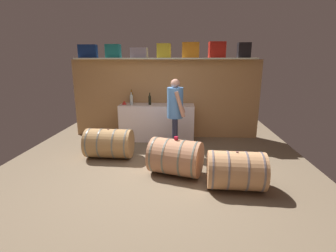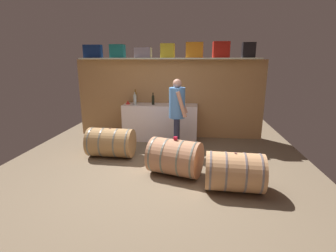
{
  "view_description": "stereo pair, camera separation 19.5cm",
  "coord_description": "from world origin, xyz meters",
  "px_view_note": "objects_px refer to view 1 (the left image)",
  "views": [
    {
      "loc": [
        0.48,
        -3.78,
        1.9
      ],
      "look_at": [
        0.2,
        0.45,
        0.8
      ],
      "focal_mm": 26.83,
      "sensor_mm": 36.0,
      "label": 1
    },
    {
      "loc": [
        0.68,
        -3.77,
        1.9
      ],
      "look_at": [
        0.2,
        0.45,
        0.8
      ],
      "focal_mm": 26.83,
      "sensor_mm": 36.0,
      "label": 2
    }
  ],
  "objects_px": {
    "toolcase_grey": "(139,53)",
    "wine_bottle_dark": "(150,100)",
    "wine_barrel_near": "(176,157)",
    "work_cabinet": "(157,122)",
    "wine_bottle_amber": "(132,98)",
    "toolcase_red": "(217,50)",
    "toolcase_black": "(244,50)",
    "tasting_cup": "(176,138)",
    "red_funnel": "(124,103)",
    "wine_barrel_far": "(109,143)",
    "toolcase_teal": "(113,51)",
    "toolcase_yellow": "(164,51)",
    "toolcase_orange": "(191,50)",
    "wine_barrel_flank": "(236,171)",
    "wine_bottle_clear": "(131,99)",
    "toolcase_navy": "(88,51)",
    "winemaker_pouring": "(175,108)",
    "wine_glass": "(176,101)"
  },
  "relations": [
    {
      "from": "wine_glass",
      "to": "tasting_cup",
      "type": "xyz_separation_m",
      "value": [
        0.06,
        -1.8,
        -0.34
      ]
    },
    {
      "from": "work_cabinet",
      "to": "red_funnel",
      "type": "height_order",
      "value": "red_funnel"
    },
    {
      "from": "toolcase_grey",
      "to": "toolcase_red",
      "type": "distance_m",
      "value": 1.82
    },
    {
      "from": "toolcase_grey",
      "to": "toolcase_yellow",
      "type": "relative_size",
      "value": 1.2
    },
    {
      "from": "toolcase_black",
      "to": "wine_bottle_dark",
      "type": "bearing_deg",
      "value": -173.52
    },
    {
      "from": "wine_barrel_near",
      "to": "toolcase_yellow",
      "type": "bearing_deg",
      "value": 116.85
    },
    {
      "from": "toolcase_yellow",
      "to": "toolcase_orange",
      "type": "bearing_deg",
      "value": 1.09
    },
    {
      "from": "toolcase_black",
      "to": "tasting_cup",
      "type": "distance_m",
      "value": 2.99
    },
    {
      "from": "toolcase_navy",
      "to": "toolcase_yellow",
      "type": "relative_size",
      "value": 1.33
    },
    {
      "from": "wine_barrel_flank",
      "to": "toolcase_grey",
      "type": "bearing_deg",
      "value": 128.81
    },
    {
      "from": "work_cabinet",
      "to": "wine_bottle_amber",
      "type": "distance_m",
      "value": 0.87
    },
    {
      "from": "toolcase_black",
      "to": "wine_bottle_dark",
      "type": "xyz_separation_m",
      "value": [
        -2.18,
        -0.22,
        -1.13
      ]
    },
    {
      "from": "toolcase_yellow",
      "to": "winemaker_pouring",
      "type": "distance_m",
      "value": 1.6
    },
    {
      "from": "wine_bottle_clear",
      "to": "tasting_cup",
      "type": "height_order",
      "value": "wine_bottle_clear"
    },
    {
      "from": "winemaker_pouring",
      "to": "toolcase_navy",
      "type": "bearing_deg",
      "value": -117.6
    },
    {
      "from": "work_cabinet",
      "to": "wine_bottle_dark",
      "type": "xyz_separation_m",
      "value": [
        -0.17,
        -0.04,
        0.57
      ]
    },
    {
      "from": "wine_bottle_clear",
      "to": "wine_barrel_near",
      "type": "distance_m",
      "value": 2.31
    },
    {
      "from": "work_cabinet",
      "to": "wine_barrel_near",
      "type": "height_order",
      "value": "work_cabinet"
    },
    {
      "from": "toolcase_grey",
      "to": "tasting_cup",
      "type": "relative_size",
      "value": 5.78
    },
    {
      "from": "wine_bottle_dark",
      "to": "wine_barrel_near",
      "type": "xyz_separation_m",
      "value": [
        0.69,
        -1.9,
        -0.69
      ]
    },
    {
      "from": "toolcase_red",
      "to": "work_cabinet",
      "type": "relative_size",
      "value": 0.21
    },
    {
      "from": "wine_bottle_amber",
      "to": "wine_barrel_far",
      "type": "relative_size",
      "value": 0.37
    },
    {
      "from": "toolcase_teal",
      "to": "wine_barrel_flank",
      "type": "height_order",
      "value": "toolcase_teal"
    },
    {
      "from": "toolcase_grey",
      "to": "wine_bottle_dark",
      "type": "distance_m",
      "value": 1.14
    },
    {
      "from": "wine_barrel_flank",
      "to": "tasting_cup",
      "type": "relative_size",
      "value": 13.01
    },
    {
      "from": "wine_barrel_near",
      "to": "winemaker_pouring",
      "type": "height_order",
      "value": "winemaker_pouring"
    },
    {
      "from": "toolcase_teal",
      "to": "wine_barrel_near",
      "type": "relative_size",
      "value": 0.34
    },
    {
      "from": "toolcase_black",
      "to": "winemaker_pouring",
      "type": "bearing_deg",
      "value": -145.5
    },
    {
      "from": "wine_bottle_dark",
      "to": "wine_glass",
      "type": "height_order",
      "value": "wine_bottle_dark"
    },
    {
      "from": "wine_glass",
      "to": "red_funnel",
      "type": "relative_size",
      "value": 1.36
    },
    {
      "from": "toolcase_black",
      "to": "wine_barrel_near",
      "type": "bearing_deg",
      "value": -124.27
    },
    {
      "from": "wine_glass",
      "to": "red_funnel",
      "type": "height_order",
      "value": "wine_glass"
    },
    {
      "from": "wine_bottle_clear",
      "to": "wine_bottle_amber",
      "type": "height_order",
      "value": "wine_bottle_amber"
    },
    {
      "from": "toolcase_orange",
      "to": "tasting_cup",
      "type": "xyz_separation_m",
      "value": [
        -0.26,
        -2.12,
        -1.5
      ]
    },
    {
      "from": "toolcase_orange",
      "to": "tasting_cup",
      "type": "distance_m",
      "value": 2.61
    },
    {
      "from": "wine_bottle_dark",
      "to": "wine_bottle_amber",
      "type": "distance_m",
      "value": 0.48
    },
    {
      "from": "toolcase_navy",
      "to": "wine_bottle_dark",
      "type": "relative_size",
      "value": 1.48
    },
    {
      "from": "toolcase_black",
      "to": "wine_barrel_far",
      "type": "bearing_deg",
      "value": -152.68
    },
    {
      "from": "wine_barrel_far",
      "to": "wine_barrel_flank",
      "type": "bearing_deg",
      "value": -24.67
    },
    {
      "from": "toolcase_navy",
      "to": "wine_bottle_clear",
      "type": "height_order",
      "value": "toolcase_navy"
    },
    {
      "from": "wine_barrel_far",
      "to": "wine_barrel_near",
      "type": "bearing_deg",
      "value": -24.97
    },
    {
      "from": "toolcase_red",
      "to": "wine_bottle_clear",
      "type": "bearing_deg",
      "value": -177.07
    },
    {
      "from": "red_funnel",
      "to": "winemaker_pouring",
      "type": "bearing_deg",
      "value": -32.87
    },
    {
      "from": "wine_bottle_clear",
      "to": "winemaker_pouring",
      "type": "relative_size",
      "value": 0.19
    },
    {
      "from": "toolcase_navy",
      "to": "toolcase_grey",
      "type": "bearing_deg",
      "value": -2.89
    },
    {
      "from": "toolcase_teal",
      "to": "tasting_cup",
      "type": "distance_m",
      "value": 3.03
    },
    {
      "from": "toolcase_black",
      "to": "wine_barrel_flank",
      "type": "relative_size",
      "value": 0.39
    },
    {
      "from": "wine_bottle_dark",
      "to": "red_funnel",
      "type": "height_order",
      "value": "wine_bottle_dark"
    },
    {
      "from": "toolcase_grey",
      "to": "red_funnel",
      "type": "relative_size",
      "value": 3.53
    },
    {
      "from": "toolcase_grey",
      "to": "wine_barrel_far",
      "type": "relative_size",
      "value": 0.42
    }
  ]
}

